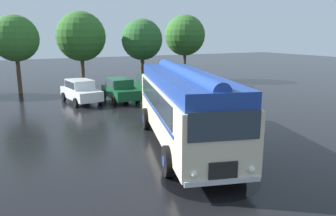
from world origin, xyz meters
TOP-DOWN VIEW (x-y plane):
  - ground_plane at (0.00, 0.00)m, footprint 120.00×120.00m
  - vintage_bus at (-0.31, 0.14)m, footprint 5.18×10.37m
  - car_near_left at (-2.27, 11.75)m, footprint 2.39×4.39m
  - car_mid_left at (0.47, 11.08)m, footprint 1.99×4.22m
  - car_mid_right at (3.33, 11.95)m, footprint 2.05×4.25m
  - car_far_right at (5.84, 12.08)m, footprint 2.37×4.39m
  - tree_left_of_centre at (-6.00, 17.86)m, footprint 3.75×3.75m
  - tree_centre at (-0.30, 19.27)m, footprint 4.57×4.57m
  - tree_right_of_centre at (5.34, 18.12)m, footprint 3.98×3.98m
  - tree_far_right at (10.42, 18.86)m, footprint 4.27×4.27m
  - puddle_patch at (-1.22, -3.30)m, footprint 3.44×3.44m

SIDE VIEW (x-z plane):
  - ground_plane at x=0.00m, z-range 0.00..0.00m
  - puddle_patch at x=-1.22m, z-range 0.00..0.01m
  - car_near_left at x=-2.27m, z-range 0.02..1.68m
  - car_mid_left at x=0.47m, z-range 0.02..1.68m
  - car_mid_right at x=3.33m, z-range 0.02..1.68m
  - car_far_right at x=5.84m, z-range 0.02..1.68m
  - vintage_bus at x=-0.31m, z-range 0.15..3.64m
  - tree_right_of_centre at x=5.34m, z-range 1.17..7.54m
  - tree_left_of_centre at x=-6.00m, z-range 1.31..7.73m
  - tree_centre at x=-0.30m, z-range 1.21..8.17m
  - tree_far_right at x=10.42m, z-range 1.34..8.25m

